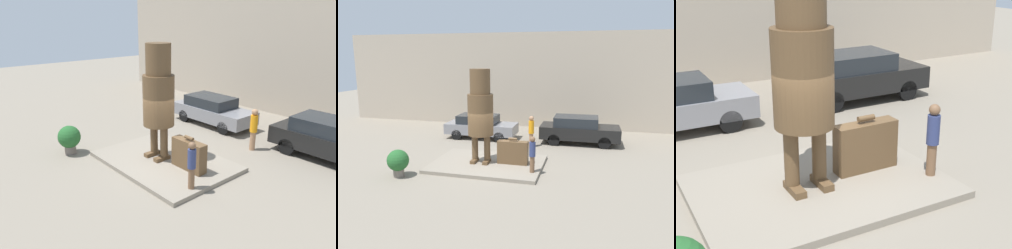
% 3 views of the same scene
% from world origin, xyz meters
% --- Properties ---
extents(ground_plane, '(60.00, 60.00, 0.00)m').
position_xyz_m(ground_plane, '(0.00, 0.00, 0.00)').
color(ground_plane, gray).
extents(pedestal, '(5.04, 3.58, 0.15)m').
position_xyz_m(pedestal, '(0.00, 0.00, 0.08)').
color(pedestal, gray).
rests_on(pedestal, ground_plane).
extents(statue_figure, '(1.16, 1.16, 4.27)m').
position_xyz_m(statue_figure, '(-0.31, -0.02, 2.65)').
color(statue_figure, brown).
rests_on(statue_figure, pedestal).
extents(giant_suitcase, '(1.39, 0.39, 1.22)m').
position_xyz_m(giant_suitcase, '(1.16, 0.13, 0.69)').
color(giant_suitcase, brown).
rests_on(giant_suitcase, pedestal).
extents(tourist, '(0.26, 0.26, 1.55)m').
position_xyz_m(tourist, '(2.21, -0.78, 1.00)').
color(tourist, brown).
rests_on(tourist, pedestal).
extents(parked_car_black, '(4.44, 1.85, 1.58)m').
position_xyz_m(parked_car_black, '(3.88, 5.08, 0.84)').
color(parked_car_black, black).
rests_on(parked_car_black, ground_plane).
extents(worker_hivis, '(0.30, 0.30, 1.76)m').
position_xyz_m(worker_hivis, '(1.38, 3.60, 0.97)').
color(worker_hivis, '#A87A56').
rests_on(worker_hivis, ground_plane).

